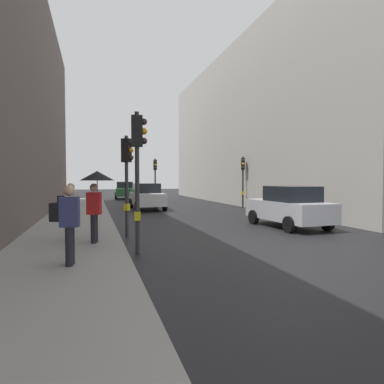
{
  "coord_description": "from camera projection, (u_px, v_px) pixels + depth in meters",
  "views": [
    {
      "loc": [
        -5.72,
        -8.84,
        2.07
      ],
      "look_at": [
        0.41,
        11.99,
        1.22
      ],
      "focal_mm": 31.57,
      "sensor_mm": 36.0,
      "label": 1
    }
  ],
  "objects": [
    {
      "name": "traffic_light_far_median",
      "position": [
        155.0,
        173.0,
        28.02
      ],
      "size": [
        0.25,
        0.43,
        3.74
      ],
      "color": "#2D2D2D",
      "rests_on": "ground"
    },
    {
      "name": "car_silver_hatchback",
      "position": [
        289.0,
        207.0,
        14.36
      ],
      "size": [
        2.19,
        4.29,
        1.76
      ],
      "color": "#BCBCC1",
      "rests_on": "ground"
    },
    {
      "name": "traffic_light_mid_street",
      "position": [
        243.0,
        173.0,
        24.01
      ],
      "size": [
        0.32,
        0.45,
        3.65
      ],
      "color": "#2D2D2D",
      "rests_on": "ground"
    },
    {
      "name": "car_green_estate",
      "position": [
        125.0,
        190.0,
        35.14
      ],
      "size": [
        2.19,
        4.29,
        1.76
      ],
      "color": "#2D6038",
      "rests_on": "ground"
    },
    {
      "name": "ground_plane",
      "position": [
        291.0,
        247.0,
        10.17
      ],
      "size": [
        120.0,
        120.0,
        0.0
      ],
      "primitive_type": "plane",
      "color": "black"
    },
    {
      "name": "pedestrian_with_umbrella",
      "position": [
        96.0,
        186.0,
        10.0
      ],
      "size": [
        1.0,
        1.0,
        2.14
      ],
      "color": "black",
      "rests_on": "sidewalk_kerb"
    },
    {
      "name": "pedestrian_with_grey_backpack",
      "position": [
        68.0,
        220.0,
        7.41
      ],
      "size": [
        0.63,
        0.38,
        1.77
      ],
      "color": "black",
      "rests_on": "sidewalk_kerb"
    },
    {
      "name": "traffic_light_near_right",
      "position": [
        127.0,
        167.0,
        12.04
      ],
      "size": [
        0.43,
        0.39,
        3.6
      ],
      "color": "#2D2D2D",
      "rests_on": "ground"
    },
    {
      "name": "sidewalk_kerb",
      "position": [
        75.0,
        226.0,
        14.09
      ],
      "size": [
        3.23,
        40.0,
        0.16
      ],
      "primitive_type": "cube",
      "color": "gray",
      "rests_on": "ground"
    },
    {
      "name": "car_white_compact",
      "position": [
        147.0,
        196.0,
        22.84
      ],
      "size": [
        2.11,
        4.25,
        1.76
      ],
      "color": "silver",
      "rests_on": "ground"
    },
    {
      "name": "traffic_light_near_left",
      "position": [
        138.0,
        157.0,
        9.17
      ],
      "size": [
        0.44,
        0.27,
        3.88
      ],
      "color": "#2D2D2D",
      "rests_on": "ground"
    },
    {
      "name": "pedestrian_with_black_backpack",
      "position": [
        70.0,
        208.0,
        10.63
      ],
      "size": [
        0.64,
        0.38,
        1.77
      ],
      "color": "black",
      "rests_on": "sidewalk_kerb"
    },
    {
      "name": "building_facade_right",
      "position": [
        289.0,
        130.0,
        29.54
      ],
      "size": [
        12.0,
        31.73,
        12.72
      ],
      "primitive_type": "cube",
      "color": "#B2ADA3",
      "rests_on": "ground"
    }
  ]
}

